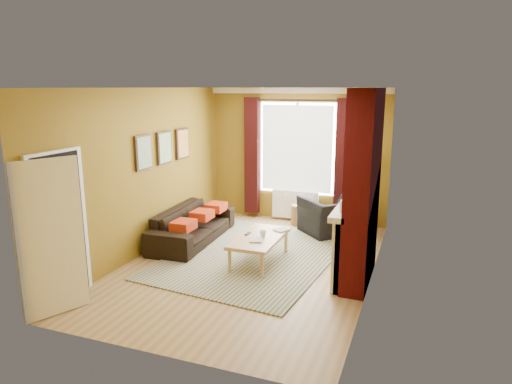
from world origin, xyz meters
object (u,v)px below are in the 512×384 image
(armchair, at_px, (333,216))
(wicker_stool, at_px, (299,215))
(floor_lamp, at_px, (370,169))
(sofa, at_px, (193,225))
(coffee_table, at_px, (260,239))

(armchair, distance_m, wicker_stool, 0.86)
(wicker_stool, relative_size, floor_lamp, 0.26)
(sofa, xyz_separation_m, floor_lamp, (2.97, 1.69, 0.96))
(sofa, distance_m, wicker_stool, 2.33)
(armchair, relative_size, floor_lamp, 0.69)
(coffee_table, height_order, wicker_stool, coffee_table)
(armchair, bearing_deg, floor_lamp, 162.95)
(coffee_table, bearing_deg, floor_lamp, 57.56)
(coffee_table, relative_size, wicker_stool, 3.18)
(floor_lamp, bearing_deg, wicker_stool, 178.97)
(floor_lamp, bearing_deg, armchair, -152.20)
(armchair, distance_m, coffee_table, 2.09)
(sofa, relative_size, wicker_stool, 5.14)
(armchair, distance_m, floor_lamp, 1.15)
(armchair, bearing_deg, coffee_table, 21.86)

